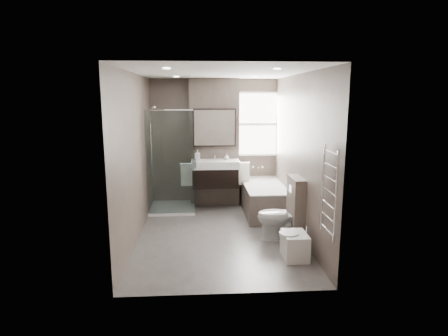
{
  "coord_description": "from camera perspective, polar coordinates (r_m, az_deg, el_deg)",
  "views": [
    {
      "loc": [
        -0.29,
        -5.87,
        2.25
      ],
      "look_at": [
        0.09,
        0.15,
        1.09
      ],
      "focal_mm": 30.0,
      "sensor_mm": 36.0,
      "label": 1
    }
  ],
  "objects": [
    {
      "name": "bidet",
      "position": [
        5.45,
        10.69,
        -11.46
      ],
      "size": [
        0.4,
        0.45,
        0.48
      ],
      "color": "white",
      "rests_on": "ground"
    },
    {
      "name": "shower_enclosure",
      "position": [
        7.44,
        -7.12,
        -2.86
      ],
      "size": [
        0.9,
        0.9,
        2.0
      ],
      "color": "white",
      "rests_on": "ground"
    },
    {
      "name": "room",
      "position": [
        5.95,
        -0.82,
        1.72
      ],
      "size": [
        2.7,
        3.9,
        2.7
      ],
      "color": "#575250",
      "rests_on": "ground"
    },
    {
      "name": "towel_left",
      "position": [
        7.43,
        -5.67,
        -1.03
      ],
      "size": [
        0.24,
        0.06,
        0.44
      ],
      "primitive_type": "cube",
      "color": "white",
      "rests_on": "vanity_pier"
    },
    {
      "name": "toilet",
      "position": [
        6.02,
        8.67,
        -7.31
      ],
      "size": [
        0.78,
        0.49,
        0.76
      ],
      "primitive_type": "imported",
      "rotation": [
        0.0,
        0.0,
        -1.66
      ],
      "color": "white",
      "rests_on": "ground"
    },
    {
      "name": "mirror_cabinet",
      "position": [
        7.51,
        -1.44,
        6.16
      ],
      "size": [
        0.86,
        0.08,
        0.76
      ],
      "color": "black",
      "rests_on": "vanity_pier"
    },
    {
      "name": "window",
      "position": [
        7.85,
        5.1,
        6.66
      ],
      "size": [
        0.98,
        0.06,
        1.33
      ],
      "color": "white",
      "rests_on": "room"
    },
    {
      "name": "cistern_box",
      "position": [
        6.07,
        10.87,
        -6.04
      ],
      "size": [
        0.19,
        0.55,
        1.0
      ],
      "color": "#544A42",
      "rests_on": "ground"
    },
    {
      "name": "bathtub",
      "position": [
        7.33,
        6.03,
        -4.46
      ],
      "size": [
        0.75,
        1.6,
        0.57
      ],
      "color": "#544A42",
      "rests_on": "ground"
    },
    {
      "name": "vanity_pier",
      "position": [
        7.7,
        -1.48,
        3.81
      ],
      "size": [
        1.0,
        0.25,
        2.6
      ],
      "primitive_type": "cube",
      "color": "#544A42",
      "rests_on": "ground"
    },
    {
      "name": "soap_bottle_a",
      "position": [
        7.39,
        -4.05,
        1.98
      ],
      "size": [
        0.1,
        0.1,
        0.22
      ],
      "primitive_type": "imported",
      "color": "white",
      "rests_on": "vanity"
    },
    {
      "name": "towel_right",
      "position": [
        7.48,
        2.94,
        -0.92
      ],
      "size": [
        0.24,
        0.06,
        0.44
      ],
      "primitive_type": "cube",
      "color": "white",
      "rests_on": "vanity_pier"
    },
    {
      "name": "towel_radiator",
      "position": [
        4.67,
        15.74,
        -3.49
      ],
      "size": [
        0.03,
        0.49,
        1.1
      ],
      "color": "silver",
      "rests_on": "room"
    },
    {
      "name": "soap_bottle_b",
      "position": [
        7.48,
        0.4,
        1.73
      ],
      "size": [
        0.09,
        0.09,
        0.12
      ],
      "primitive_type": "imported",
      "color": "white",
      "rests_on": "vanity"
    },
    {
      "name": "vanity",
      "position": [
        7.45,
        -1.36,
        -0.79
      ],
      "size": [
        0.95,
        0.47,
        0.66
      ],
      "color": "black",
      "rests_on": "vanity_pier"
    }
  ]
}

